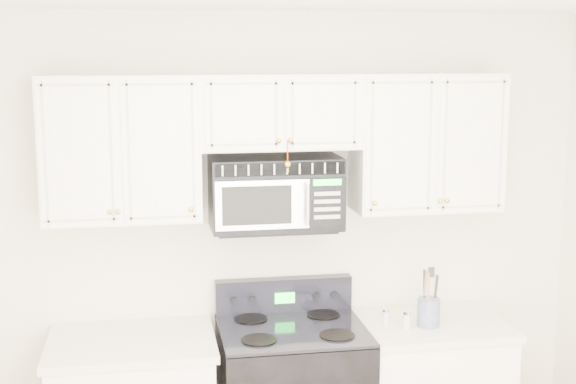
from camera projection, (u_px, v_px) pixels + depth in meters
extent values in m
cube|color=beige|center=(274.00, 247.00, 4.51)|extent=(3.50, 0.01, 2.60)
cube|color=beige|center=(131.00, 343.00, 4.14)|extent=(0.86, 0.65, 0.04)
cube|color=beige|center=(427.00, 325.00, 4.42)|extent=(0.86, 0.65, 0.04)
cube|color=black|center=(293.00, 329.00, 4.27)|extent=(0.77, 0.66, 0.02)
cube|color=black|center=(284.00, 296.00, 4.53)|extent=(0.77, 0.08, 0.20)
cube|color=#12E728|center=(285.00, 298.00, 4.49)|extent=(0.11, 0.00, 0.06)
cube|color=silver|center=(121.00, 148.00, 4.11)|extent=(0.80, 0.33, 0.75)
cube|color=silver|center=(426.00, 142.00, 4.39)|extent=(0.80, 0.33, 0.75)
cube|color=silver|center=(279.00, 111.00, 4.22)|extent=(0.84, 0.33, 0.39)
sphere|color=gold|center=(118.00, 212.00, 3.98)|extent=(0.03, 0.03, 0.03)
sphere|color=gold|center=(191.00, 210.00, 4.04)|extent=(0.03, 0.03, 0.03)
sphere|color=gold|center=(375.00, 203.00, 4.20)|extent=(0.03, 0.03, 0.03)
sphere|color=gold|center=(440.00, 201.00, 4.26)|extent=(0.03, 0.03, 0.03)
sphere|color=gold|center=(279.00, 141.00, 4.05)|extent=(0.03, 0.03, 0.03)
sphere|color=gold|center=(291.00, 140.00, 4.06)|extent=(0.03, 0.03, 0.03)
cylinder|color=#BB2505|center=(288.00, 152.00, 4.07)|extent=(0.00, 0.00, 0.12)
sphere|color=gold|center=(288.00, 164.00, 4.08)|extent=(0.04, 0.04, 0.04)
cube|color=black|center=(275.00, 192.00, 4.28)|extent=(0.69, 0.35, 0.38)
cube|color=#B4AC9F|center=(280.00, 169.00, 4.09)|extent=(0.67, 0.01, 0.07)
cube|color=silver|center=(263.00, 205.00, 4.10)|extent=(0.49, 0.01, 0.26)
cube|color=black|center=(257.00, 206.00, 4.09)|extent=(0.36, 0.01, 0.20)
cube|color=black|center=(327.00, 203.00, 4.16)|extent=(0.19, 0.01, 0.26)
cube|color=#12E728|center=(327.00, 182.00, 4.13)|extent=(0.15, 0.00, 0.03)
cylinder|color=silver|center=(308.00, 205.00, 4.10)|extent=(0.02, 0.02, 0.22)
cylinder|color=slate|center=(429.00, 312.00, 4.32)|extent=(0.12, 0.12, 0.15)
cylinder|color=#926549|center=(435.00, 298.00, 4.32)|extent=(0.01, 0.01, 0.27)
cylinder|color=black|center=(424.00, 295.00, 4.33)|extent=(0.01, 0.01, 0.29)
cylinder|color=#926549|center=(428.00, 297.00, 4.28)|extent=(0.01, 0.01, 0.31)
cylinder|color=black|center=(435.00, 298.00, 4.32)|extent=(0.01, 0.01, 0.27)
cylinder|color=#926549|center=(424.00, 295.00, 4.33)|extent=(0.01, 0.01, 0.29)
cylinder|color=#B2B4C1|center=(386.00, 318.00, 4.34)|extent=(0.04, 0.04, 0.08)
cylinder|color=silver|center=(386.00, 310.00, 4.33)|extent=(0.04, 0.04, 0.01)
cylinder|color=#B2B4C1|center=(407.00, 322.00, 4.28)|extent=(0.04, 0.04, 0.08)
cylinder|color=silver|center=(407.00, 313.00, 4.27)|extent=(0.04, 0.04, 0.02)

